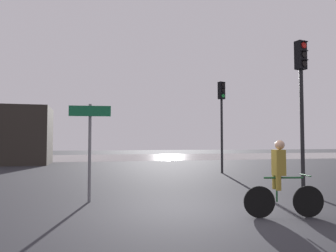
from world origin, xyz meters
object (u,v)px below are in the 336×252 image
Objects in this scene: traffic_light_far_right at (222,110)px; direction_sign_post at (90,138)px; traffic_light_near_right at (301,87)px; cyclist at (281,178)px.

direction_sign_post is (-6.71, -6.86, -1.58)m from traffic_light_far_right.
direction_sign_post is (-6.45, 0.06, -1.60)m from traffic_light_near_right.
traffic_light_near_right is 1.01× the size of traffic_light_far_right.
traffic_light_far_right is 9.72m from direction_sign_post.
traffic_light_far_right is 2.80× the size of cyclist.
traffic_light_near_right is at bearing -173.91° from direction_sign_post.
direction_sign_post is at bearing 27.60° from traffic_light_far_right.
cyclist is (-2.82, -9.66, -2.46)m from traffic_light_far_right.
cyclist is at bearing 32.76° from traffic_light_near_right.
traffic_light_far_right is at bearing -106.48° from traffic_light_near_right.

